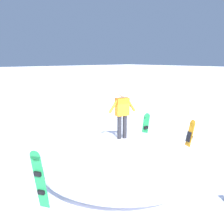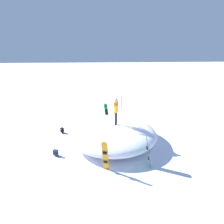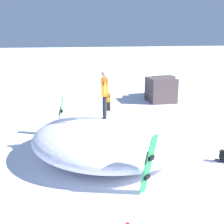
# 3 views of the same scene
# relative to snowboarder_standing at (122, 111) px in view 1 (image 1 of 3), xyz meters

# --- Properties ---
(ground) EXTENTS (240.00, 240.00, 0.00)m
(ground) POSITION_rel_snowboarder_standing_xyz_m (-0.22, -0.54, -2.23)
(ground) COLOR white
(snow_mound) EXTENTS (7.46, 7.48, 1.31)m
(snow_mound) POSITION_rel_snowboarder_standing_xyz_m (-0.21, -0.17, -1.58)
(snow_mound) COLOR white
(snow_mound) RESTS_ON ground
(snowboarder_standing) EXTENTS (0.98, 0.35, 1.62)m
(snowboarder_standing) POSITION_rel_snowboarder_standing_xyz_m (0.00, 0.00, 0.00)
(snowboarder_standing) COLOR black
(snowboarder_standing) RESTS_ON snow_mound
(snowboard_primary_upright) EXTENTS (0.47, 0.44, 1.72)m
(snowboard_primary_upright) POSITION_rel_snowboarder_standing_xyz_m (-3.13, -0.21, -1.34)
(snowboard_primary_upright) COLOR #1E8C47
(snowboard_primary_upright) RESTS_ON ground
(snowboard_secondary_upright) EXTENTS (0.38, 0.41, 1.68)m
(snowboard_secondary_upright) POSITION_rel_snowboarder_standing_xyz_m (2.50, 1.18, -1.36)
(snowboard_secondary_upright) COLOR #1E8C47
(snowboard_secondary_upright) RESTS_ON ground
(snowboard_tertiary_upright) EXTENTS (0.46, 0.38, 1.70)m
(snowboard_tertiary_upright) POSITION_rel_snowboarder_standing_xyz_m (2.59, -0.92, -1.35)
(snowboard_tertiary_upright) COLOR orange
(snowboard_tertiary_upright) RESTS_ON ground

